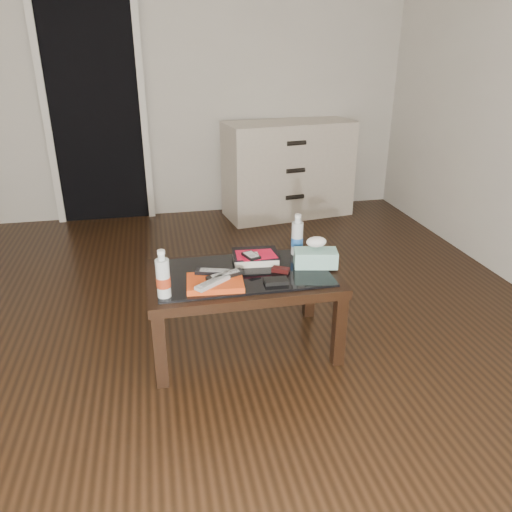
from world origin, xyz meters
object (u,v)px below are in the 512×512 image
Objects in this scene: coffee_table at (243,283)px; textbook at (255,257)px; tissue_box at (315,258)px; dresser at (288,169)px; water_bottle_left at (163,274)px; water_bottle_right at (297,234)px.

textbook is at bearing 54.09° from coffee_table.
tissue_box is (0.40, -0.00, 0.11)m from coffee_table.
dresser is 5.48× the size of tissue_box.
water_bottle_left is at bearing -155.37° from tissue_box.
coffee_table is 0.49m from water_bottle_left.
textbook is 1.09× the size of tissue_box.
tissue_box reaches higher than textbook.
water_bottle_right is (0.35, 0.18, 0.18)m from coffee_table.
coffee_table is 0.18m from textbook.
textbook is 1.05× the size of water_bottle_right.
water_bottle_left is (-0.42, -0.19, 0.18)m from coffee_table.
textbook is 0.33m from tissue_box.
tissue_box is at bearing -73.72° from water_bottle_right.
textbook is at bearing -169.19° from water_bottle_right.
water_bottle_left is 1.00× the size of water_bottle_right.
tissue_box reaches higher than coffee_table.
tissue_box is (0.82, 0.19, -0.07)m from water_bottle_left.
coffee_table is 0.43m from water_bottle_right.
coffee_table is 4.20× the size of water_bottle_right.
dresser is at bearing 90.15° from tissue_box.
water_bottle_right is at bearing 117.83° from tissue_box.
water_bottle_left reaches higher than coffee_table.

